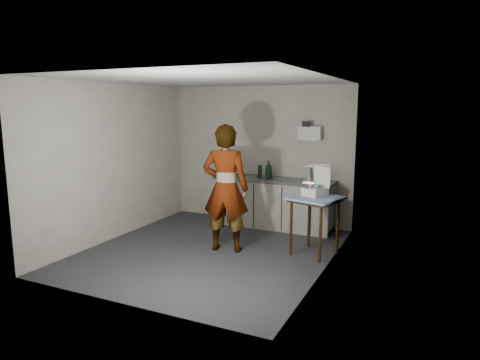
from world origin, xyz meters
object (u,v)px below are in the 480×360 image
at_px(side_table, 315,204).
at_px(dish_rack, 316,178).
at_px(standing_man, 226,188).
at_px(paper_towel, 231,169).
at_px(bakery_box, 316,189).
at_px(kitchen_counter, 273,204).
at_px(soap_bottle, 269,170).
at_px(dark_bottle, 260,171).
at_px(soda_can, 269,175).

relative_size(side_table, dish_rack, 2.10).
distance_m(side_table, standing_man, 1.37).
xyz_separation_m(paper_towel, bakery_box, (1.93, -1.04, -0.06)).
xyz_separation_m(kitchen_counter, soap_bottle, (-0.08, -0.05, 0.65)).
relative_size(dish_rack, bakery_box, 0.98).
height_order(soap_bottle, dark_bottle, soap_bottle).
height_order(soda_can, paper_towel, paper_towel).
bearing_deg(dark_bottle, dish_rack, 1.28).
height_order(standing_man, dark_bottle, standing_man).
bearing_deg(dark_bottle, soda_can, 1.32).
bearing_deg(bakery_box, paper_towel, 177.25).
height_order(dark_bottle, dish_rack, dish_rack).
bearing_deg(soda_can, paper_towel, 179.09).
distance_m(standing_man, bakery_box, 1.37).
distance_m(kitchen_counter, dish_rack, 0.97).
bearing_deg(standing_man, soda_can, -107.89).
xyz_separation_m(side_table, standing_man, (-1.30, -0.39, 0.21)).
height_order(kitchen_counter, soap_bottle, soap_bottle).
relative_size(soap_bottle, paper_towel, 1.22).
relative_size(dark_bottle, dish_rack, 0.57).
distance_m(soap_bottle, soda_can, 0.10).
height_order(kitchen_counter, side_table, kitchen_counter).
distance_m(soap_bottle, bakery_box, 1.53).
xyz_separation_m(kitchen_counter, paper_towel, (-0.85, -0.01, 0.61)).
relative_size(side_table, soap_bottle, 2.63).
relative_size(standing_man, dark_bottle, 8.20).
distance_m(side_table, soda_can, 1.63).
bearing_deg(dark_bottle, standing_man, -87.83).
xyz_separation_m(kitchen_counter, standing_man, (-0.20, -1.54, 0.55)).
distance_m(soap_bottle, dark_bottle, 0.19).
height_order(kitchen_counter, standing_man, standing_man).
distance_m(side_table, soap_bottle, 1.64).
distance_m(standing_man, soda_can, 1.52).
bearing_deg(bakery_box, dark_bottle, 168.07).
xyz_separation_m(kitchen_counter, soda_can, (-0.07, -0.02, 0.55)).
bearing_deg(side_table, paper_towel, 165.81).
distance_m(side_table, bakery_box, 0.23).
bearing_deg(soda_can, soap_bottle, -111.39).
xyz_separation_m(dark_bottle, dish_rack, (1.06, 0.02, -0.05)).
height_order(side_table, bakery_box, bakery_box).
bearing_deg(bakery_box, side_table, -50.48).
xyz_separation_m(soda_can, paper_towel, (-0.79, 0.01, 0.06)).
xyz_separation_m(side_table, soda_can, (-1.17, 1.12, 0.21)).
bearing_deg(soap_bottle, dark_bottle, 173.87).
bearing_deg(dish_rack, standing_man, -123.27).
bearing_deg(paper_towel, soap_bottle, -2.67).
relative_size(kitchen_counter, soap_bottle, 6.65).
height_order(paper_towel, bakery_box, bakery_box).
bearing_deg(soap_bottle, side_table, -43.04).
bearing_deg(bakery_box, soap_bottle, 164.54).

